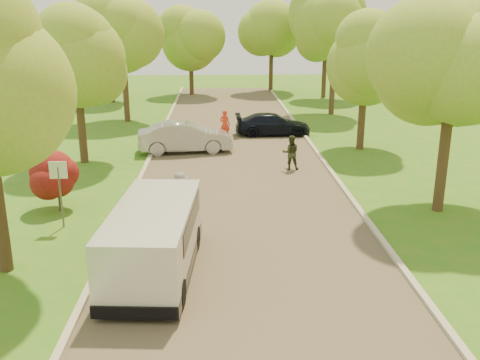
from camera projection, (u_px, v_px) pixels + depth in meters
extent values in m
plane|color=#2E741B|center=(252.00, 283.00, 13.57)|extent=(100.00, 100.00, 0.00)
cube|color=#4C4438|center=(239.00, 186.00, 21.21)|extent=(8.00, 60.00, 0.01)
cube|color=#B2AD9E|center=(136.00, 186.00, 21.03)|extent=(0.18, 60.00, 0.12)
cube|color=#B2AD9E|center=(340.00, 184.00, 21.36)|extent=(0.18, 60.00, 0.12)
cylinder|color=#59595E|center=(61.00, 197.00, 16.86)|extent=(0.06, 0.06, 2.00)
cube|color=white|center=(58.00, 170.00, 16.60)|extent=(0.55, 0.04, 0.55)
cylinder|color=#382619|center=(60.00, 201.00, 18.46)|extent=(0.12, 0.12, 0.70)
sphere|color=#590F0F|center=(58.00, 181.00, 18.24)|extent=(1.70, 1.70, 1.70)
sphere|color=olive|center=(6.00, 52.00, 12.62)|extent=(3.45, 3.45, 3.45)
cylinder|color=#382619|center=(82.00, 129.00, 24.28)|extent=(0.36, 0.36, 3.15)
sphere|color=olive|center=(76.00, 65.00, 23.45)|extent=(4.20, 4.20, 4.20)
sphere|color=olive|center=(89.00, 50.00, 23.29)|extent=(3.15, 3.15, 3.15)
cylinder|color=#382619|center=(126.00, 91.00, 33.75)|extent=(0.36, 0.36, 3.83)
sphere|color=olive|center=(122.00, 37.00, 32.76)|extent=(4.80, 4.80, 4.80)
sphere|color=olive|center=(133.00, 24.00, 32.58)|extent=(3.60, 3.60, 3.60)
cylinder|color=#382619|center=(443.00, 157.00, 18.06)|extent=(0.36, 0.36, 3.83)
sphere|color=olive|center=(455.00, 54.00, 17.06)|extent=(5.00, 5.00, 5.00)
cylinder|color=#382619|center=(362.00, 116.00, 26.70)|extent=(0.36, 0.36, 3.38)
sphere|color=olive|center=(366.00, 54.00, 25.82)|extent=(4.40, 4.40, 4.40)
sphere|color=olive|center=(381.00, 40.00, 25.65)|extent=(3.30, 3.30, 3.30)
cylinder|color=#382619|center=(332.00, 85.00, 36.18)|extent=(0.36, 0.36, 4.05)
sphere|color=olive|center=(335.00, 30.00, 35.12)|extent=(5.20, 5.20, 5.20)
sphere|color=olive|center=(348.00, 17.00, 34.92)|extent=(3.90, 3.90, 3.90)
cylinder|color=#382619|center=(111.00, 79.00, 41.32)|extent=(0.36, 0.36, 3.60)
sphere|color=olive|center=(108.00, 35.00, 40.35)|extent=(5.00, 5.00, 5.00)
sphere|color=olive|center=(118.00, 25.00, 40.16)|extent=(3.75, 3.75, 3.75)
cylinder|color=#382619|center=(324.00, 74.00, 43.89)|extent=(0.36, 0.36, 3.83)
sphere|color=olive|center=(326.00, 31.00, 42.88)|extent=(5.00, 5.00, 5.00)
sphere|color=olive|center=(336.00, 21.00, 42.69)|extent=(3.75, 3.75, 3.75)
cylinder|color=#382619|center=(191.00, 75.00, 45.42)|extent=(0.36, 0.36, 3.38)
sphere|color=olive|center=(190.00, 37.00, 44.50)|extent=(4.80, 4.80, 4.80)
sphere|color=olive|center=(199.00, 28.00, 44.31)|extent=(3.60, 3.60, 3.60)
cylinder|color=#382619|center=(271.00, 71.00, 47.58)|extent=(0.36, 0.36, 3.60)
sphere|color=olive|center=(272.00, 32.00, 46.61)|extent=(5.00, 5.00, 5.00)
sphere|color=olive|center=(280.00, 23.00, 46.42)|extent=(3.75, 3.75, 3.75)
cube|color=silver|center=(154.00, 238.00, 13.75)|extent=(2.28, 4.99, 1.67)
cube|color=black|center=(155.00, 263.00, 13.96)|extent=(2.30, 5.10, 0.30)
cube|color=black|center=(155.00, 220.00, 13.87)|extent=(2.20, 3.58, 0.56)
cylinder|color=black|center=(106.00, 292.00, 12.42)|extent=(0.29, 0.69, 0.67)
cylinder|color=black|center=(179.00, 293.00, 12.37)|extent=(0.29, 0.69, 0.67)
cylinder|color=black|center=(136.00, 237.00, 15.52)|extent=(0.29, 0.69, 0.67)
cylinder|color=black|center=(195.00, 238.00, 15.47)|extent=(0.29, 0.69, 0.67)
imported|color=#9D9DA1|center=(185.00, 137.00, 26.36)|extent=(4.75, 2.13, 1.51)
imported|color=black|center=(273.00, 124.00, 30.21)|extent=(4.25, 1.78, 1.23)
cube|color=black|center=(181.00, 219.00, 17.56)|extent=(0.36, 0.84, 0.02)
cylinder|color=#BFCC4C|center=(182.00, 217.00, 17.86)|extent=(0.04, 0.07, 0.06)
cylinder|color=#BFCC4C|center=(178.00, 217.00, 17.83)|extent=(0.04, 0.07, 0.06)
cylinder|color=#BFCC4C|center=(184.00, 223.00, 17.32)|extent=(0.04, 0.07, 0.06)
cylinder|color=#BFCC4C|center=(180.00, 224.00, 17.29)|extent=(0.04, 0.07, 0.06)
imported|color=slate|center=(180.00, 196.00, 17.33)|extent=(1.11, 0.76, 1.59)
imported|color=red|center=(225.00, 125.00, 29.19)|extent=(0.68, 0.57, 1.59)
imported|color=#2B311D|center=(291.00, 153.00, 23.32)|extent=(0.76, 0.60, 1.53)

